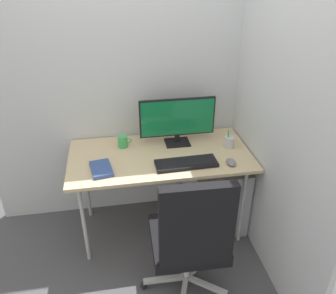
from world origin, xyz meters
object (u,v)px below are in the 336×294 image
office_chair (191,237)px  filing_cabinet (214,191)px  keyboard (186,163)px  notebook (101,169)px  monitor (177,119)px  mouse (231,162)px  coffee_mug (123,141)px  pen_holder (229,142)px

office_chair → filing_cabinet: (0.39, 0.76, -0.25)m
keyboard → notebook: same height
monitor → mouse: bearing=-49.7°
filing_cabinet → coffee_mug: bearing=169.8°
coffee_mug → notebook: bearing=-118.6°
mouse → notebook: size_ratio=0.48×
coffee_mug → mouse: bearing=-27.1°
coffee_mug → office_chair: bearing=-67.8°
filing_cabinet → pen_holder: size_ratio=3.40×
keyboard → coffee_mug: (-0.45, 0.36, 0.03)m
mouse → pen_holder: size_ratio=0.60×
filing_cabinet → monitor: 0.75m
keyboard → mouse: bearing=-7.6°
office_chair → mouse: size_ratio=9.78×
office_chair → keyboard: bearing=81.5°
filing_cabinet → pen_holder: 0.51m
monitor → notebook: size_ratio=2.76×
notebook → coffee_mug: coffee_mug is taller
keyboard → coffee_mug: size_ratio=4.13×
monitor → coffee_mug: size_ratio=5.43×
office_chair → mouse: (0.42, 0.50, 0.22)m
office_chair → monitor: monitor is taller
office_chair → mouse: 0.68m
filing_cabinet → notebook: size_ratio=2.74×
filing_cabinet → office_chair: bearing=-117.3°
keyboard → monitor: bearing=90.2°
mouse → notebook: 0.96m
keyboard → notebook: 0.63m
filing_cabinet → coffee_mug: 0.92m
pen_holder → coffee_mug: 0.86m
pen_holder → notebook: bearing=-170.4°
keyboard → pen_holder: size_ratio=2.61×
keyboard → coffee_mug: bearing=141.5°
monitor → keyboard: size_ratio=1.31×
office_chair → monitor: 0.99m
filing_cabinet → monitor: (-0.31, 0.13, 0.66)m
filing_cabinet → keyboard: bearing=-145.0°
filing_cabinet → notebook: notebook is taller
pen_holder → notebook: pen_holder is taller
filing_cabinet → mouse: size_ratio=5.66×
notebook → keyboard: bearing=-12.2°
mouse → pen_holder: 0.26m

